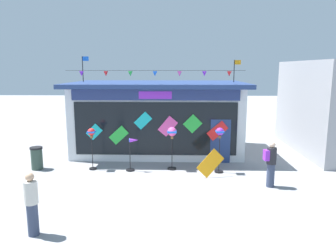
# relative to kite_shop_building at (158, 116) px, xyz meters

# --- Properties ---
(ground_plane) EXTENTS (80.00, 80.00, 0.00)m
(ground_plane) POSITION_rel_kite_shop_building_xyz_m (-0.05, -5.64, -1.81)
(ground_plane) COLOR gray
(kite_shop_building) EXTENTS (8.54, 5.00, 4.85)m
(kite_shop_building) POSITION_rel_kite_shop_building_xyz_m (0.00, 0.00, 0.00)
(kite_shop_building) COLOR silver
(kite_shop_building) RESTS_ON ground_plane
(wind_spinner_far_left) EXTENTS (0.32, 0.32, 1.79)m
(wind_spinner_far_left) POSITION_rel_kite_shop_building_xyz_m (-2.62, -3.25, -0.41)
(wind_spinner_far_left) COLOR black
(wind_spinner_far_left) RESTS_ON ground_plane
(wind_spinner_left) EXTENTS (0.56, 0.36, 1.40)m
(wind_spinner_left) POSITION_rel_kite_shop_building_xyz_m (-0.90, -3.39, -1.02)
(wind_spinner_left) COLOR black
(wind_spinner_left) RESTS_ON ground_plane
(wind_spinner_center_left) EXTENTS (0.39, 0.39, 1.83)m
(wind_spinner_center_left) POSITION_rel_kite_shop_building_xyz_m (0.76, -3.15, -0.36)
(wind_spinner_center_left) COLOR black
(wind_spinner_center_left) RESTS_ON ground_plane
(wind_spinner_center_right) EXTENTS (0.35, 0.35, 1.88)m
(wind_spinner_center_right) POSITION_rel_kite_shop_building_xyz_m (2.71, -3.50, -0.38)
(wind_spinner_center_right) COLOR black
(wind_spinner_center_right) RESTS_ON ground_plane
(person_near_camera) EXTENTS (0.34, 0.34, 1.68)m
(person_near_camera) POSITION_rel_kite_shop_building_xyz_m (-2.74, -8.75, -0.95)
(person_near_camera) COLOR #333D56
(person_near_camera) RESTS_ON ground_plane
(person_mid_plaza) EXTENTS (0.46, 0.34, 1.68)m
(person_mid_plaza) POSITION_rel_kite_shop_building_xyz_m (4.34, -5.10, -0.92)
(person_mid_plaza) COLOR #333D56
(person_mid_plaza) RESTS_ON ground_plane
(trash_bin) EXTENTS (0.52, 0.52, 0.97)m
(trash_bin) POSITION_rel_kite_shop_building_xyz_m (-5.00, -3.28, -1.32)
(trash_bin) COLOR #2D4238
(trash_bin) RESTS_ON ground_plane
(display_kite_on_ground) EXTENTS (1.13, 0.35, 1.13)m
(display_kite_on_ground) POSITION_rel_kite_shop_building_xyz_m (2.29, -4.09, -1.24)
(display_kite_on_ground) COLOR orange
(display_kite_on_ground) RESTS_ON ground_plane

